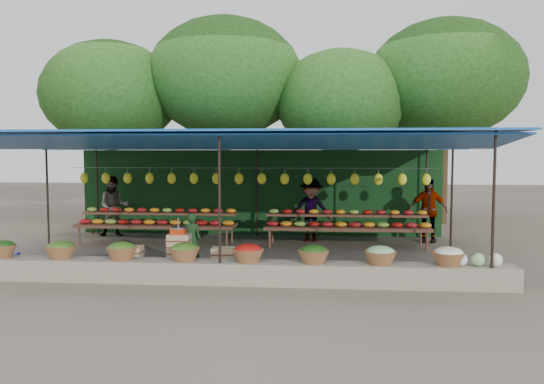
# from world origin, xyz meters

# --- Properties ---
(ground) EXTENTS (60.00, 60.00, 0.00)m
(ground) POSITION_xyz_m (0.00, 0.00, 0.00)
(ground) COLOR brown
(ground) RESTS_ON ground
(stone_curb) EXTENTS (10.60, 0.55, 0.40)m
(stone_curb) POSITION_xyz_m (0.00, -2.75, 0.20)
(stone_curb) COLOR gray
(stone_curb) RESTS_ON ground
(stall_canopy) EXTENTS (10.80, 6.60, 2.82)m
(stall_canopy) POSITION_xyz_m (-0.00, 0.06, 2.68)
(stall_canopy) COLOR black
(stall_canopy) RESTS_ON ground
(produce_baskets) EXTENTS (8.98, 0.58, 0.34)m
(produce_baskets) POSITION_xyz_m (-0.10, -2.75, 0.56)
(produce_baskets) COLOR brown
(produce_baskets) RESTS_ON stone_curb
(netting_backdrop) EXTENTS (10.60, 0.06, 2.50)m
(netting_backdrop) POSITION_xyz_m (0.00, 3.15, 1.25)
(netting_backdrop) COLOR #17411D
(netting_backdrop) RESTS_ON ground
(tree_row) EXTENTS (16.51, 5.50, 7.12)m
(tree_row) POSITION_xyz_m (0.50, 6.09, 4.70)
(tree_row) COLOR #312112
(tree_row) RESTS_ON ground
(fruit_table_left) EXTENTS (4.21, 0.95, 0.93)m
(fruit_table_left) POSITION_xyz_m (-2.49, 1.35, 0.61)
(fruit_table_left) COLOR #4A2A1D
(fruit_table_left) RESTS_ON ground
(fruit_table_right) EXTENTS (4.21, 0.95, 0.93)m
(fruit_table_right) POSITION_xyz_m (2.51, 1.35, 0.61)
(fruit_table_right) COLOR #4A2A1D
(fruit_table_right) RESTS_ON ground
(crate_counter) EXTENTS (2.37, 0.36, 0.77)m
(crate_counter) POSITION_xyz_m (-1.05, -1.92, 0.31)
(crate_counter) COLOR tan
(crate_counter) RESTS_ON ground
(weighing_scale) EXTENTS (0.31, 0.31, 0.32)m
(weighing_scale) POSITION_xyz_m (-1.03, -1.92, 0.85)
(weighing_scale) COLOR red
(weighing_scale) RESTS_ON crate_counter
(vendor_seated) EXTENTS (0.45, 0.33, 1.15)m
(vendor_seated) POSITION_xyz_m (-0.89, -1.44, 0.58)
(vendor_seated) COLOR #19381A
(vendor_seated) RESTS_ON ground
(customer_left) EXTENTS (1.00, 0.88, 1.74)m
(customer_left) POSITION_xyz_m (-4.12, 2.46, 0.87)
(customer_left) COLOR slate
(customer_left) RESTS_ON ground
(customer_mid) EXTENTS (1.18, 0.76, 1.73)m
(customer_mid) POSITION_xyz_m (1.57, 2.10, 0.86)
(customer_mid) COLOR slate
(customer_mid) RESTS_ON ground
(customer_right) EXTENTS (1.04, 0.50, 1.73)m
(customer_right) POSITION_xyz_m (4.73, 2.24, 0.87)
(customer_right) COLOR slate
(customer_right) RESTS_ON ground
(blue_crate_back) EXTENTS (0.48, 0.38, 0.26)m
(blue_crate_back) POSITION_xyz_m (-4.86, -1.67, 0.13)
(blue_crate_back) COLOR navy
(blue_crate_back) RESTS_ON ground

